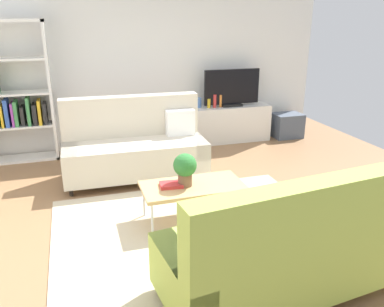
{
  "coord_description": "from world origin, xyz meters",
  "views": [
    {
      "loc": [
        -1.14,
        -3.86,
        2.14
      ],
      "look_at": [
        0.12,
        0.2,
        0.65
      ],
      "focal_mm": 36.81,
      "sensor_mm": 36.0,
      "label": 1
    }
  ],
  "objects_px": {
    "coffee_table": "(193,187)",
    "tv": "(232,88)",
    "bottle_1": "(215,101)",
    "table_book_0": "(171,185)",
    "couch_beige": "(135,147)",
    "bookshelf": "(11,98)",
    "bottle_0": "(209,103)",
    "bottle_2": "(221,101)",
    "couch_green": "(284,249)",
    "tv_console": "(230,123)",
    "potted_plant": "(185,168)",
    "vase_0": "(199,103)",
    "storage_trunk": "(287,125)"
  },
  "relations": [
    {
      "from": "bottle_2",
      "to": "tv",
      "type": "bearing_deg",
      "value": 5.41
    },
    {
      "from": "storage_trunk",
      "to": "bottle_0",
      "type": "distance_m",
      "value": 1.61
    },
    {
      "from": "table_book_0",
      "to": "tv",
      "type": "bearing_deg",
      "value": 55.7
    },
    {
      "from": "couch_green",
      "to": "bottle_2",
      "type": "bearing_deg",
      "value": 69.57
    },
    {
      "from": "bottle_2",
      "to": "storage_trunk",
      "type": "bearing_deg",
      "value": -2.62
    },
    {
      "from": "bookshelf",
      "to": "table_book_0",
      "type": "height_order",
      "value": "bookshelf"
    },
    {
      "from": "couch_beige",
      "to": "bottle_1",
      "type": "distance_m",
      "value": 1.98
    },
    {
      "from": "couch_green",
      "to": "coffee_table",
      "type": "xyz_separation_m",
      "value": [
        -0.29,
        1.42,
        -0.05
      ]
    },
    {
      "from": "coffee_table",
      "to": "vase_0",
      "type": "relative_size",
      "value": 6.53
    },
    {
      "from": "vase_0",
      "to": "bookshelf",
      "type": "bearing_deg",
      "value": -179.42
    },
    {
      "from": "couch_green",
      "to": "tv_console",
      "type": "height_order",
      "value": "couch_green"
    },
    {
      "from": "couch_green",
      "to": "table_book_0",
      "type": "distance_m",
      "value": 1.54
    },
    {
      "from": "tv",
      "to": "bottle_1",
      "type": "bearing_deg",
      "value": -176.41
    },
    {
      "from": "bottle_0",
      "to": "bottle_2",
      "type": "relative_size",
      "value": 0.74
    },
    {
      "from": "couch_beige",
      "to": "tv_console",
      "type": "height_order",
      "value": "couch_beige"
    },
    {
      "from": "bookshelf",
      "to": "bottle_2",
      "type": "distance_m",
      "value": 3.33
    },
    {
      "from": "tv",
      "to": "bookshelf",
      "type": "height_order",
      "value": "bookshelf"
    },
    {
      "from": "couch_green",
      "to": "coffee_table",
      "type": "bearing_deg",
      "value": 95.47
    },
    {
      "from": "tv",
      "to": "bookshelf",
      "type": "relative_size",
      "value": 0.48
    },
    {
      "from": "couch_beige",
      "to": "bottle_1",
      "type": "bearing_deg",
      "value": -142.51
    },
    {
      "from": "bookshelf",
      "to": "storage_trunk",
      "type": "xyz_separation_m",
      "value": [
        4.63,
        -0.12,
        -0.76
      ]
    },
    {
      "from": "bookshelf",
      "to": "vase_0",
      "type": "distance_m",
      "value": 2.97
    },
    {
      "from": "tv",
      "to": "storage_trunk",
      "type": "distance_m",
      "value": 1.32
    },
    {
      "from": "couch_green",
      "to": "coffee_table",
      "type": "relative_size",
      "value": 1.8
    },
    {
      "from": "tv",
      "to": "bottle_1",
      "type": "distance_m",
      "value": 0.38
    },
    {
      "from": "couch_beige",
      "to": "potted_plant",
      "type": "xyz_separation_m",
      "value": [
        0.3,
        -1.41,
        0.19
      ]
    },
    {
      "from": "tv_console",
      "to": "vase_0",
      "type": "relative_size",
      "value": 8.31
    },
    {
      "from": "table_book_0",
      "to": "bottle_0",
      "type": "xyz_separation_m",
      "value": [
        1.32,
        2.54,
        0.28
      ]
    },
    {
      "from": "coffee_table",
      "to": "bottle_2",
      "type": "bearing_deg",
      "value": 63.09
    },
    {
      "from": "potted_plant",
      "to": "bottle_0",
      "type": "relative_size",
      "value": 2.27
    },
    {
      "from": "tv_console",
      "to": "bottle_1",
      "type": "bearing_deg",
      "value": -172.86
    },
    {
      "from": "tv",
      "to": "table_book_0",
      "type": "distance_m",
      "value": 3.14
    },
    {
      "from": "couch_green",
      "to": "potted_plant",
      "type": "distance_m",
      "value": 1.49
    },
    {
      "from": "couch_green",
      "to": "coffee_table",
      "type": "height_order",
      "value": "couch_green"
    },
    {
      "from": "potted_plant",
      "to": "bottle_2",
      "type": "relative_size",
      "value": 1.68
    },
    {
      "from": "vase_0",
      "to": "bottle_2",
      "type": "distance_m",
      "value": 0.38
    },
    {
      "from": "couch_beige",
      "to": "bookshelf",
      "type": "xyz_separation_m",
      "value": [
        -1.64,
        1.21,
        0.54
      ]
    },
    {
      "from": "tv_console",
      "to": "table_book_0",
      "type": "xyz_separation_m",
      "value": [
        -1.75,
        -2.58,
        0.12
      ]
    },
    {
      "from": "bottle_1",
      "to": "bottle_2",
      "type": "bearing_deg",
      "value": 0.0
    },
    {
      "from": "tv",
      "to": "potted_plant",
      "type": "bearing_deg",
      "value": -121.77
    },
    {
      "from": "potted_plant",
      "to": "couch_beige",
      "type": "bearing_deg",
      "value": 102.06
    },
    {
      "from": "tv",
      "to": "bottle_2",
      "type": "height_order",
      "value": "tv"
    },
    {
      "from": "tv",
      "to": "storage_trunk",
      "type": "height_order",
      "value": "tv"
    },
    {
      "from": "coffee_table",
      "to": "tv",
      "type": "xyz_separation_m",
      "value": [
        1.51,
        2.59,
        0.56
      ]
    },
    {
      "from": "bottle_1",
      "to": "bottle_2",
      "type": "height_order",
      "value": "bottle_1"
    },
    {
      "from": "potted_plant",
      "to": "table_book_0",
      "type": "bearing_deg",
      "value": 171.51
    },
    {
      "from": "vase_0",
      "to": "couch_green",
      "type": "bearing_deg",
      "value": -98.92
    },
    {
      "from": "tv_console",
      "to": "bottle_0",
      "type": "relative_size",
      "value": 8.86
    },
    {
      "from": "potted_plant",
      "to": "tv_console",
      "type": "bearing_deg",
      "value": 58.43
    },
    {
      "from": "bottle_1",
      "to": "table_book_0",
      "type": "bearing_deg",
      "value": -119.33
    }
  ]
}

